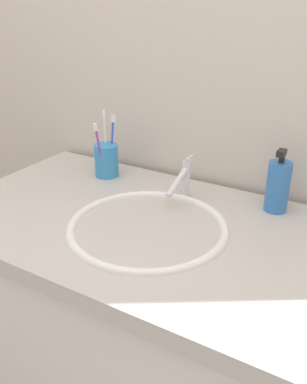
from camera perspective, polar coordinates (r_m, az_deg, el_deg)
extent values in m
cube|color=beige|center=(1.31, 7.10, 16.46)|extent=(2.32, 0.04, 2.40)
cube|color=silver|center=(1.39, -1.26, -20.44)|extent=(1.08, 0.60, 0.80)
cube|color=#BCB7AD|center=(1.12, -1.47, -5.02)|extent=(1.12, 0.64, 0.05)
ellipsoid|color=white|center=(1.10, -0.80, -6.89)|extent=(0.37, 0.37, 0.09)
torus|color=white|center=(1.08, -0.81, -4.91)|extent=(0.42, 0.42, 0.02)
cylinder|color=#595B60|center=(1.12, -0.79, -8.62)|extent=(0.03, 0.03, 0.01)
cylinder|color=silver|center=(1.23, 4.50, 1.74)|extent=(0.02, 0.02, 0.11)
cylinder|color=silver|center=(1.18, 3.33, 1.41)|extent=(0.02, 0.12, 0.06)
cylinder|color=silver|center=(1.22, 4.92, 4.70)|extent=(0.01, 0.05, 0.01)
cylinder|color=#338CCC|center=(1.39, -6.50, 4.35)|extent=(0.08, 0.08, 0.11)
cylinder|color=blue|center=(1.38, -5.78, 6.25)|extent=(0.02, 0.03, 0.19)
cube|color=white|center=(1.35, -5.56, 10.05)|extent=(0.01, 0.02, 0.03)
cylinder|color=white|center=(1.39, -6.62, 6.64)|extent=(0.03, 0.03, 0.20)
cube|color=white|center=(1.38, -6.85, 10.71)|extent=(0.02, 0.02, 0.03)
cylinder|color=purple|center=(1.34, -7.37, 5.38)|extent=(0.01, 0.03, 0.17)
cube|color=white|center=(1.31, -7.99, 8.85)|extent=(0.01, 0.02, 0.03)
cylinder|color=#3372BF|center=(1.19, 16.76, 0.70)|extent=(0.06, 0.06, 0.14)
cylinder|color=black|center=(1.16, 17.25, 4.39)|extent=(0.02, 0.02, 0.02)
cube|color=black|center=(1.14, 17.23, 5.16)|extent=(0.02, 0.04, 0.02)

